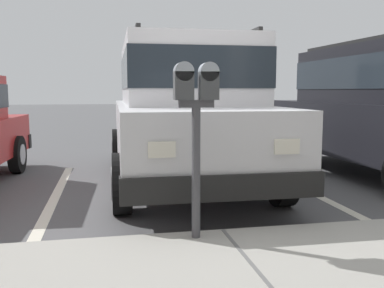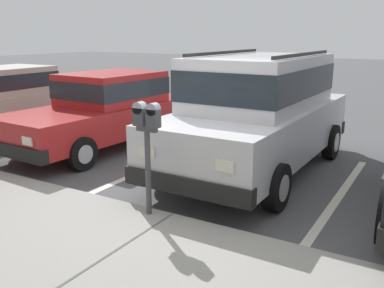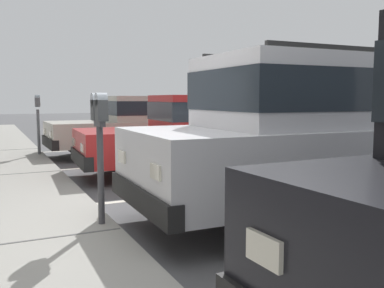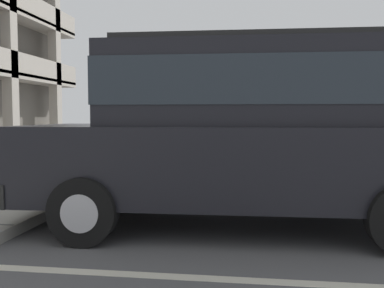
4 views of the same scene
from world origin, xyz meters
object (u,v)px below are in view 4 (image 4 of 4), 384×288
Objects in this scene: dark_hatchback at (257,132)px; silver_suv at (260,124)px; blue_coupe at (252,128)px; red_sedan at (240,129)px; parking_meter_near at (124,119)px; parking_meter_far at (180,121)px.

silver_suv is at bearing -176.72° from dark_hatchback.
red_sedan is at bearing 178.46° from blue_coupe.
silver_suv is 3.15m from red_sedan.
blue_coupe is at bearing -2.45° from red_sedan.
silver_suv is 3.39× the size of parking_meter_near.
dark_hatchback is (3.39, 0.02, -0.27)m from silver_suv.
red_sedan is 10.26m from parking_meter_far.
parking_meter_near is 6.47m from parking_meter_far.
red_sedan reaches higher than parking_meter_far.
silver_suv is 7.33m from parking_meter_far.
blue_coupe is at bearing 2.13° from silver_suv.
dark_hatchback is 3.15× the size of parking_meter_far.
silver_suv is 1.05× the size of dark_hatchback.
parking_meter_far is (0.20, 2.50, 0.25)m from blue_coupe.
silver_suv is at bearing -179.49° from blue_coupe.
parking_meter_near is (3.51, 2.41, 0.09)m from red_sedan.
blue_coupe is 2.52m from parking_meter_far.
parking_meter_far is (6.47, -0.03, -0.10)m from parking_meter_near.
red_sedan reaches higher than parking_meter_near.
red_sedan is at bearing 175.75° from silver_suv.
blue_coupe is 3.18× the size of parking_meter_near.
parking_meter_far is (3.45, 2.64, 0.25)m from dark_hatchback.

